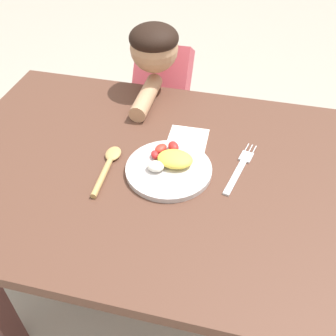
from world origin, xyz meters
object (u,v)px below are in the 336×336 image
plate (169,166)px  spoon (108,165)px  fork (240,169)px  person (163,122)px

plate → spoon: plate is taller
plate → spoon: 0.16m
plate → spoon: (-0.16, -0.03, -0.01)m
fork → person: person is taller
plate → spoon: size_ratio=1.16×
person → plate: bearing=106.2°
fork → spoon: bearing=114.9°
person → fork: bearing=125.7°
fork → spoon: 0.35m
fork → plate: bearing=117.2°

